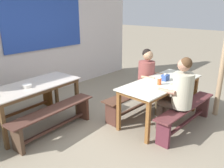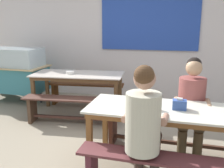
{
  "view_description": "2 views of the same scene",
  "coord_description": "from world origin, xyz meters",
  "px_view_note": "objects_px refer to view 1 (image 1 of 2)",
  "views": [
    {
      "loc": [
        -2.67,
        -2.42,
        2.08
      ],
      "look_at": [
        0.29,
        0.21,
        0.75
      ],
      "focal_mm": 36.74,
      "sensor_mm": 36.0,
      "label": 1
    },
    {
      "loc": [
        0.92,
        -3.2,
        1.71
      ],
      "look_at": [
        0.0,
        0.76,
        0.72
      ],
      "focal_mm": 40.72,
      "sensor_mm": 36.0,
      "label": 2
    }
  ],
  "objects_px": {
    "bench_far_back": "(19,102)",
    "tissue_box": "(165,77)",
    "dining_table_far": "(33,89)",
    "soup_bowl": "(27,86)",
    "bench_near_front": "(186,113)",
    "person_near_front": "(179,91)",
    "dining_table_near": "(161,85)",
    "bench_far_front": "(54,117)",
    "bench_near_back": "(138,98)",
    "person_right_near_table": "(149,76)",
    "condiment_jar": "(159,81)"
  },
  "relations": [
    {
      "from": "person_right_near_table",
      "to": "tissue_box",
      "type": "relative_size",
      "value": 8.59
    },
    {
      "from": "bench_near_back",
      "to": "dining_table_far",
      "type": "bearing_deg",
      "value": 147.35
    },
    {
      "from": "bench_far_back",
      "to": "tissue_box",
      "type": "bearing_deg",
      "value": -49.59
    },
    {
      "from": "bench_near_front",
      "to": "soup_bowl",
      "type": "relative_size",
      "value": 11.21
    },
    {
      "from": "person_near_front",
      "to": "tissue_box",
      "type": "distance_m",
      "value": 0.57
    },
    {
      "from": "bench_near_front",
      "to": "tissue_box",
      "type": "xyz_separation_m",
      "value": [
        0.13,
        0.52,
        0.52
      ]
    },
    {
      "from": "bench_far_back",
      "to": "person_right_near_table",
      "type": "relative_size",
      "value": 1.25
    },
    {
      "from": "dining_table_far",
      "to": "condiment_jar",
      "type": "relative_size",
      "value": 13.01
    },
    {
      "from": "person_near_front",
      "to": "condiment_jar",
      "type": "relative_size",
      "value": 10.14
    },
    {
      "from": "bench_far_front",
      "to": "condiment_jar",
      "type": "height_order",
      "value": "condiment_jar"
    },
    {
      "from": "person_near_front",
      "to": "bench_far_back",
      "type": "bearing_deg",
      "value": 119.84
    },
    {
      "from": "dining_table_far",
      "to": "bench_far_front",
      "type": "height_order",
      "value": "dining_table_far"
    },
    {
      "from": "person_right_near_table",
      "to": "condiment_jar",
      "type": "xyz_separation_m",
      "value": [
        -0.46,
        -0.5,
        0.11
      ]
    },
    {
      "from": "soup_bowl",
      "to": "dining_table_far",
      "type": "bearing_deg",
      "value": 22.0
    },
    {
      "from": "dining_table_far",
      "to": "person_near_front",
      "type": "xyz_separation_m",
      "value": [
        1.45,
        -2.07,
        0.06
      ]
    },
    {
      "from": "bench_near_front",
      "to": "person_right_near_table",
      "type": "distance_m",
      "value": 1.1
    },
    {
      "from": "bench_near_front",
      "to": "soup_bowl",
      "type": "bearing_deg",
      "value": 130.56
    },
    {
      "from": "dining_table_near",
      "to": "bench_far_front",
      "type": "xyz_separation_m",
      "value": [
        -1.64,
        1.09,
        -0.39
      ]
    },
    {
      "from": "condiment_jar",
      "to": "person_right_near_table",
      "type": "bearing_deg",
      "value": 47.65
    },
    {
      "from": "bench_far_back",
      "to": "tissue_box",
      "type": "relative_size",
      "value": 10.76
    },
    {
      "from": "bench_far_back",
      "to": "tissue_box",
      "type": "xyz_separation_m",
      "value": [
        1.83,
        -2.15,
        0.52
      ]
    },
    {
      "from": "dining_table_near",
      "to": "bench_near_front",
      "type": "relative_size",
      "value": 1.08
    },
    {
      "from": "bench_far_front",
      "to": "soup_bowl",
      "type": "distance_m",
      "value": 0.71
    },
    {
      "from": "condiment_jar",
      "to": "tissue_box",
      "type": "bearing_deg",
      "value": 9.55
    },
    {
      "from": "dining_table_near",
      "to": "bench_far_front",
      "type": "bearing_deg",
      "value": 146.4
    },
    {
      "from": "condiment_jar",
      "to": "bench_far_front",
      "type": "bearing_deg",
      "value": 141.84
    },
    {
      "from": "bench_far_back",
      "to": "condiment_jar",
      "type": "relative_size",
      "value": 12.17
    },
    {
      "from": "bench_far_back",
      "to": "condiment_jar",
      "type": "distance_m",
      "value": 2.73
    },
    {
      "from": "bench_far_back",
      "to": "bench_far_front",
      "type": "xyz_separation_m",
      "value": [
        0.08,
        -1.05,
        -0.01
      ]
    },
    {
      "from": "person_near_front",
      "to": "person_right_near_table",
      "type": "xyz_separation_m",
      "value": [
        0.5,
        0.9,
        -0.03
      ]
    },
    {
      "from": "bench_near_back",
      "to": "tissue_box",
      "type": "height_order",
      "value": "tissue_box"
    },
    {
      "from": "bench_far_back",
      "to": "tissue_box",
      "type": "height_order",
      "value": "tissue_box"
    },
    {
      "from": "condiment_jar",
      "to": "soup_bowl",
      "type": "bearing_deg",
      "value": 135.13
    },
    {
      "from": "bench_far_front",
      "to": "bench_near_front",
      "type": "relative_size",
      "value": 0.96
    },
    {
      "from": "bench_near_front",
      "to": "tissue_box",
      "type": "bearing_deg",
      "value": 76.09
    },
    {
      "from": "dining_table_far",
      "to": "bench_near_front",
      "type": "bearing_deg",
      "value": -52.24
    },
    {
      "from": "bench_far_back",
      "to": "soup_bowl",
      "type": "distance_m",
      "value": 0.76
    },
    {
      "from": "bench_far_front",
      "to": "bench_near_back",
      "type": "height_order",
      "value": "same"
    },
    {
      "from": "bench_far_front",
      "to": "bench_near_front",
      "type": "bearing_deg",
      "value": -44.94
    },
    {
      "from": "condiment_jar",
      "to": "soup_bowl",
      "type": "relative_size",
      "value": 0.87
    },
    {
      "from": "bench_far_front",
      "to": "bench_near_back",
      "type": "distance_m",
      "value": 1.75
    },
    {
      "from": "bench_far_front",
      "to": "bench_near_back",
      "type": "bearing_deg",
      "value": -18.69
    },
    {
      "from": "dining_table_near",
      "to": "bench_near_front",
      "type": "bearing_deg",
      "value": -91.96
    },
    {
      "from": "bench_near_back",
      "to": "condiment_jar",
      "type": "height_order",
      "value": "condiment_jar"
    },
    {
      "from": "bench_far_back",
      "to": "bench_near_back",
      "type": "height_order",
      "value": "same"
    },
    {
      "from": "dining_table_near",
      "to": "person_right_near_table",
      "type": "xyz_separation_m",
      "value": [
        0.28,
        0.45,
        0.03
      ]
    },
    {
      "from": "bench_far_front",
      "to": "person_right_near_table",
      "type": "xyz_separation_m",
      "value": [
        1.91,
        -0.64,
        0.42
      ]
    },
    {
      "from": "bench_near_front",
      "to": "person_near_front",
      "type": "height_order",
      "value": "person_near_front"
    },
    {
      "from": "dining_table_far",
      "to": "soup_bowl",
      "type": "distance_m",
      "value": 0.17
    },
    {
      "from": "bench_far_back",
      "to": "bench_far_front",
      "type": "relative_size",
      "value": 0.98
    }
  ]
}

